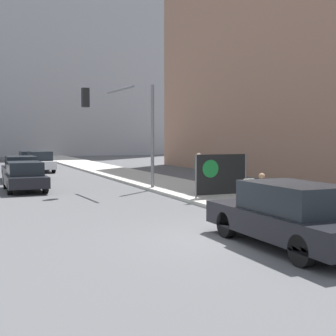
# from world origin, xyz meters

# --- Properties ---
(ground_plane) EXTENTS (160.00, 160.00, 0.00)m
(ground_plane) POSITION_xyz_m (0.00, 0.00, 0.00)
(ground_plane) COLOR #4F4F51
(sidewalk_curb) EXTENTS (3.57, 90.00, 0.13)m
(sidewalk_curb) POSITION_xyz_m (3.32, 15.00, 0.07)
(sidewalk_curb) COLOR #B7B2A8
(sidewalk_curb) RESTS_ON ground_plane
(building_backdrop_far) EXTENTS (52.00, 12.00, 40.61)m
(building_backdrop_far) POSITION_xyz_m (-2.00, 59.67, 20.30)
(building_backdrop_far) COLOR #99999E
(building_backdrop_far) RESTS_ON ground_plane
(building_backdrop_right) EXTENTS (10.00, 32.00, 19.57)m
(building_backdrop_right) POSITION_xyz_m (15.35, 14.19, 9.79)
(building_backdrop_right) COLOR #936B56
(building_backdrop_right) RESTS_ON ground_plane
(seated_protester) EXTENTS (0.92, 0.77, 1.23)m
(seated_protester) POSITION_xyz_m (2.47, 2.64, 0.80)
(seated_protester) COLOR #474C56
(seated_protester) RESTS_ON sidewalk_curb
(pedestrian_behind) EXTENTS (0.34, 0.34, 1.71)m
(pedestrian_behind) POSITION_xyz_m (2.85, 7.95, 1.01)
(pedestrian_behind) COLOR #334775
(pedestrian_behind) RESTS_ON sidewalk_curb
(protest_banner) EXTENTS (2.30, 0.06, 1.70)m
(protest_banner) POSITION_xyz_m (3.06, 6.41, 1.03)
(protest_banner) COLOR slate
(protest_banner) RESTS_ON sidewalk_curb
(traffic_light_pole) EXTENTS (3.47, 3.24, 4.84)m
(traffic_light_pole) POSITION_xyz_m (0.51, 10.79, 3.46)
(traffic_light_pole) COLOR slate
(traffic_light_pole) RESTS_ON sidewalk_curb
(parked_car_curbside) EXTENTS (1.73, 4.70, 1.48)m
(parked_car_curbside) POSITION_xyz_m (0.54, -1.27, 0.74)
(parked_car_curbside) COLOR black
(parked_car_curbside) RESTS_ON ground_plane
(car_on_road_nearest) EXTENTS (1.74, 4.27, 1.38)m
(car_on_road_nearest) POSITION_xyz_m (-3.81, 12.81, 0.69)
(car_on_road_nearest) COLOR black
(car_on_road_nearest) RESTS_ON ground_plane
(car_on_road_midblock) EXTENTS (1.89, 4.49, 1.42)m
(car_on_road_midblock) POSITION_xyz_m (-3.47, 18.47, 0.71)
(car_on_road_midblock) COLOR black
(car_on_road_midblock) RESTS_ON ground_plane
(car_on_road_distant) EXTENTS (1.73, 4.31, 1.50)m
(car_on_road_distant) POSITION_xyz_m (-1.51, 25.12, 0.74)
(car_on_road_distant) COLOR silver
(car_on_road_distant) RESTS_ON ground_plane
(car_on_road_far_lane) EXTENTS (1.89, 4.55, 1.38)m
(car_on_road_far_lane) POSITION_xyz_m (-1.64, 30.14, 0.70)
(car_on_road_far_lane) COLOR #565B60
(car_on_road_far_lane) RESTS_ON ground_plane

